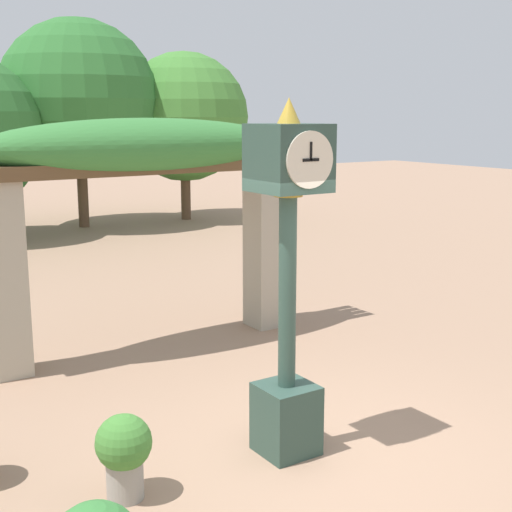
% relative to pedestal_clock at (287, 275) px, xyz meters
% --- Properties ---
extents(ground_plane, '(60.00, 60.00, 0.00)m').
position_rel_pedestal_clock_xyz_m(ground_plane, '(0.24, -0.22, -1.66)').
color(ground_plane, '#9E7A60').
extents(pedestal_clock, '(0.57, 0.62, 3.17)m').
position_rel_pedestal_clock_xyz_m(pedestal_clock, '(0.00, 0.00, 0.00)').
color(pedestal_clock, '#2D473D').
rests_on(pedestal_clock, ground).
extents(pergola, '(4.78, 1.09, 2.99)m').
position_rel_pedestal_clock_xyz_m(pergola, '(0.24, 3.41, 0.61)').
color(pergola, '#A89E89').
rests_on(pergola, ground).
extents(potted_plant_far_left, '(0.46, 0.46, 0.71)m').
position_rel_pedestal_clock_xyz_m(potted_plant_far_left, '(-1.55, 0.06, -1.25)').
color(potted_plant_far_left, gray).
rests_on(potted_plant_far_left, ground).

